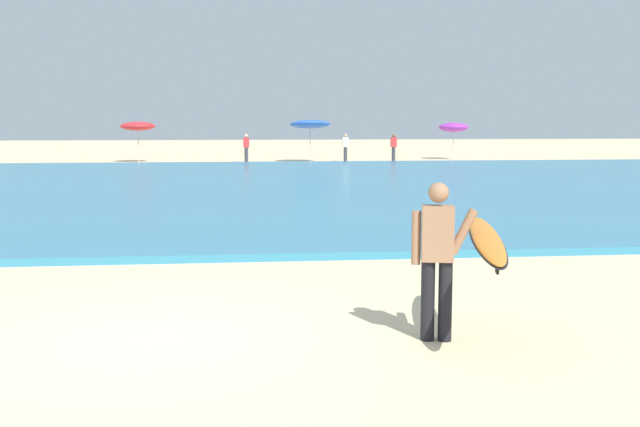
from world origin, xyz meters
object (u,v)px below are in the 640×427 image
beach_umbrella_2 (310,124)px  beach_umbrella_3 (454,127)px  beach_umbrella_1 (138,126)px  beachgoer_near_row_left (345,147)px  beachgoer_near_row_mid (246,147)px  beachgoer_near_row_right (394,147)px  surfer_with_board (461,248)px

beach_umbrella_2 → beach_umbrella_3: size_ratio=1.10×
beach_umbrella_1 → beachgoer_near_row_left: bearing=-3.9°
beachgoer_near_row_left → beachgoer_near_row_mid: bearing=-178.0°
beach_umbrella_1 → beachgoer_near_row_right: bearing=-4.0°
beachgoer_near_row_mid → surfer_with_board: bearing=-86.9°
surfer_with_board → beach_umbrella_3: 37.86m
beach_umbrella_1 → beach_umbrella_2: bearing=-3.9°
beach_umbrella_3 → beachgoer_near_row_right: bearing=-151.0°
surfer_with_board → beachgoer_near_row_left: surfer_with_board is taller
beach_umbrella_2 → beachgoer_near_row_left: beach_umbrella_2 is taller
beach_umbrella_2 → beachgoer_near_row_mid: bearing=-174.8°
beachgoer_near_row_left → beachgoer_near_row_mid: (-5.51, -0.19, 0.00)m
surfer_with_board → beachgoer_near_row_mid: 34.21m
beachgoer_near_row_left → beach_umbrella_3: bearing=16.9°
beach_umbrella_3 → beachgoer_near_row_mid: (-12.25, -2.24, -1.05)m
surfer_with_board → beachgoer_near_row_left: (3.64, 34.35, -0.19)m
surfer_with_board → beach_umbrella_2: bearing=87.2°
beach_umbrella_3 → beach_umbrella_1: bearing=-176.0°
beach_umbrella_2 → surfer_with_board: bearing=-92.8°
beachgoer_near_row_left → beachgoer_near_row_right: (2.68, -0.21, 0.00)m
beach_umbrella_1 → beachgoer_near_row_right: beach_umbrella_1 is taller
beachgoer_near_row_right → beach_umbrella_2: bearing=175.8°
beach_umbrella_3 → beachgoer_near_row_left: 7.13m
beach_umbrella_1 → beach_umbrella_2: 9.47m
surfer_with_board → beach_umbrella_1: 35.99m
beach_umbrella_3 → beachgoer_near_row_left: bearing=-163.1°
beach_umbrella_1 → beachgoer_near_row_left: (11.41, -0.77, -1.15)m
surfer_with_board → beach_umbrella_2: 34.54m
surfer_with_board → beach_umbrella_2: beach_umbrella_2 is taller
surfer_with_board → beach_umbrella_3: size_ratio=1.10×
beach_umbrella_1 → beach_umbrella_2: beach_umbrella_2 is taller
beach_umbrella_1 → beach_umbrella_2: size_ratio=0.93×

